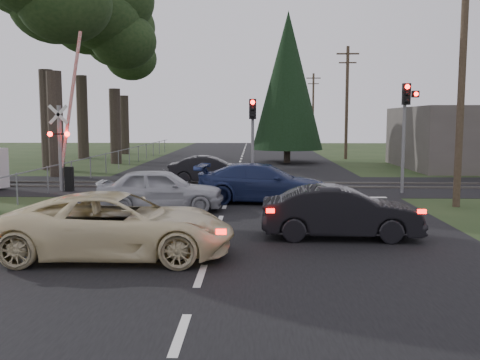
{
  "coord_description": "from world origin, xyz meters",
  "views": [
    {
      "loc": [
        1.09,
        -13.58,
        3.17
      ],
      "look_at": [
        0.64,
        2.98,
        1.3
      ],
      "focal_mm": 40.0,
      "sensor_mm": 36.0,
      "label": 1
    }
  ],
  "objects_px": {
    "crossing_signal": "(65,145)",
    "utility_pole_near": "(462,76)",
    "utility_pole_mid": "(347,100)",
    "blue_sedan": "(263,183)",
    "traffic_signal_center": "(253,128)",
    "utility_pole_far": "(313,107)",
    "cream_coupe": "(118,225)",
    "dark_hatchback": "(341,213)",
    "dark_car_far": "(210,170)",
    "traffic_signal_right": "(406,116)",
    "silver_car": "(161,190)"
  },
  "relations": [
    {
      "from": "utility_pole_near",
      "to": "dark_hatchback",
      "type": "height_order",
      "value": "utility_pole_near"
    },
    {
      "from": "traffic_signal_right",
      "to": "dark_hatchback",
      "type": "relative_size",
      "value": 1.11
    },
    {
      "from": "utility_pole_near",
      "to": "utility_pole_far",
      "type": "relative_size",
      "value": 1.0
    },
    {
      "from": "crossing_signal",
      "to": "dark_hatchback",
      "type": "bearing_deg",
      "value": -40.64
    },
    {
      "from": "utility_pole_far",
      "to": "cream_coupe",
      "type": "distance_m",
      "value": 57.64
    },
    {
      "from": "utility_pole_mid",
      "to": "dark_hatchback",
      "type": "bearing_deg",
      "value": -99.82
    },
    {
      "from": "dark_hatchback",
      "to": "traffic_signal_center",
      "type": "bearing_deg",
      "value": 15.41
    },
    {
      "from": "crossing_signal",
      "to": "cream_coupe",
      "type": "bearing_deg",
      "value": -65.26
    },
    {
      "from": "silver_car",
      "to": "blue_sedan",
      "type": "xyz_separation_m",
      "value": [
        3.61,
        2.0,
        0.0
      ]
    },
    {
      "from": "crossing_signal",
      "to": "dark_car_far",
      "type": "xyz_separation_m",
      "value": [
        6.15,
        3.15,
        -1.38
      ]
    },
    {
      "from": "crossing_signal",
      "to": "traffic_signal_center",
      "type": "distance_m",
      "value": 8.36
    },
    {
      "from": "dark_hatchback",
      "to": "utility_pole_near",
      "type": "bearing_deg",
      "value": -41.44
    },
    {
      "from": "traffic_signal_center",
      "to": "utility_pole_near",
      "type": "height_order",
      "value": "utility_pole_near"
    },
    {
      "from": "traffic_signal_center",
      "to": "utility_pole_far",
      "type": "relative_size",
      "value": 0.46
    },
    {
      "from": "utility_pole_mid",
      "to": "utility_pole_far",
      "type": "xyz_separation_m",
      "value": [
        0.0,
        25.0,
        0.0
      ]
    },
    {
      "from": "dark_hatchback",
      "to": "crossing_signal",
      "type": "bearing_deg",
      "value": 51.3
    },
    {
      "from": "dark_hatchback",
      "to": "blue_sedan",
      "type": "distance_m",
      "value": 6.5
    },
    {
      "from": "traffic_signal_right",
      "to": "utility_pole_mid",
      "type": "bearing_deg",
      "value": 87.34
    },
    {
      "from": "traffic_signal_right",
      "to": "silver_car",
      "type": "distance_m",
      "value": 11.09
    },
    {
      "from": "utility_pole_mid",
      "to": "dark_hatchback",
      "type": "xyz_separation_m",
      "value": [
        -5.09,
        -29.39,
        -4.03
      ]
    },
    {
      "from": "crossing_signal",
      "to": "utility_pole_near",
      "type": "height_order",
      "value": "utility_pole_near"
    },
    {
      "from": "silver_car",
      "to": "dark_car_far",
      "type": "xyz_separation_m",
      "value": [
        1.05,
        8.13,
        -0.06
      ]
    },
    {
      "from": "cream_coupe",
      "to": "utility_pole_far",
      "type": "bearing_deg",
      "value": -11.23
    },
    {
      "from": "traffic_signal_center",
      "to": "dark_car_far",
      "type": "distance_m",
      "value": 3.76
    },
    {
      "from": "traffic_signal_right",
      "to": "silver_car",
      "type": "height_order",
      "value": "traffic_signal_right"
    },
    {
      "from": "traffic_signal_center",
      "to": "traffic_signal_right",
      "type": "bearing_deg",
      "value": -10.41
    },
    {
      "from": "utility_pole_mid",
      "to": "blue_sedan",
      "type": "bearing_deg",
      "value": -106.94
    },
    {
      "from": "crossing_signal",
      "to": "cream_coupe",
      "type": "height_order",
      "value": "crossing_signal"
    },
    {
      "from": "traffic_signal_right",
      "to": "dark_hatchback",
      "type": "xyz_separation_m",
      "value": [
        -4.14,
        -8.86,
        -2.62
      ]
    },
    {
      "from": "utility_pole_mid",
      "to": "utility_pole_far",
      "type": "bearing_deg",
      "value": 90.0
    },
    {
      "from": "utility_pole_far",
      "to": "blue_sedan",
      "type": "relative_size",
      "value": 1.75
    },
    {
      "from": "traffic_signal_center",
      "to": "dark_hatchback",
      "type": "height_order",
      "value": "traffic_signal_center"
    },
    {
      "from": "cream_coupe",
      "to": "traffic_signal_right",
      "type": "bearing_deg",
      "value": -41.79
    },
    {
      "from": "blue_sedan",
      "to": "dark_car_far",
      "type": "relative_size",
      "value": 1.24
    },
    {
      "from": "blue_sedan",
      "to": "utility_pole_mid",
      "type": "bearing_deg",
      "value": -11.31
    },
    {
      "from": "cream_coupe",
      "to": "dark_hatchback",
      "type": "bearing_deg",
      "value": -69.29
    },
    {
      "from": "traffic_signal_center",
      "to": "silver_car",
      "type": "height_order",
      "value": "traffic_signal_center"
    },
    {
      "from": "utility_pole_mid",
      "to": "silver_car",
      "type": "xyz_separation_m",
      "value": [
        -10.68,
        -25.19,
        -3.98
      ]
    },
    {
      "from": "traffic_signal_center",
      "to": "cream_coupe",
      "type": "xyz_separation_m",
      "value": [
        -3.06,
        -12.2,
        -2.06
      ]
    },
    {
      "from": "traffic_signal_center",
      "to": "utility_pole_mid",
      "type": "height_order",
      "value": "utility_pole_mid"
    },
    {
      "from": "traffic_signal_center",
      "to": "utility_pole_far",
      "type": "height_order",
      "value": "utility_pole_far"
    },
    {
      "from": "cream_coupe",
      "to": "dark_car_far",
      "type": "xyz_separation_m",
      "value": [
        0.94,
        14.46,
        -0.07
      ]
    },
    {
      "from": "traffic_signal_center",
      "to": "dark_hatchback",
      "type": "xyz_separation_m",
      "value": [
        2.41,
        -10.06,
        -2.11
      ]
    },
    {
      "from": "crossing_signal",
      "to": "cream_coupe",
      "type": "relative_size",
      "value": 1.3
    },
    {
      "from": "traffic_signal_right",
      "to": "dark_car_far",
      "type": "distance_m",
      "value": 9.7
    },
    {
      "from": "traffic_signal_center",
      "to": "cream_coupe",
      "type": "height_order",
      "value": "traffic_signal_center"
    },
    {
      "from": "cream_coupe",
      "to": "dark_car_far",
      "type": "bearing_deg",
      "value": -4.36
    },
    {
      "from": "traffic_signal_center",
      "to": "silver_car",
      "type": "bearing_deg",
      "value": -118.42
    },
    {
      "from": "traffic_signal_right",
      "to": "utility_pole_far",
      "type": "height_order",
      "value": "utility_pole_far"
    },
    {
      "from": "silver_car",
      "to": "dark_car_far",
      "type": "bearing_deg",
      "value": -10.86
    }
  ]
}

